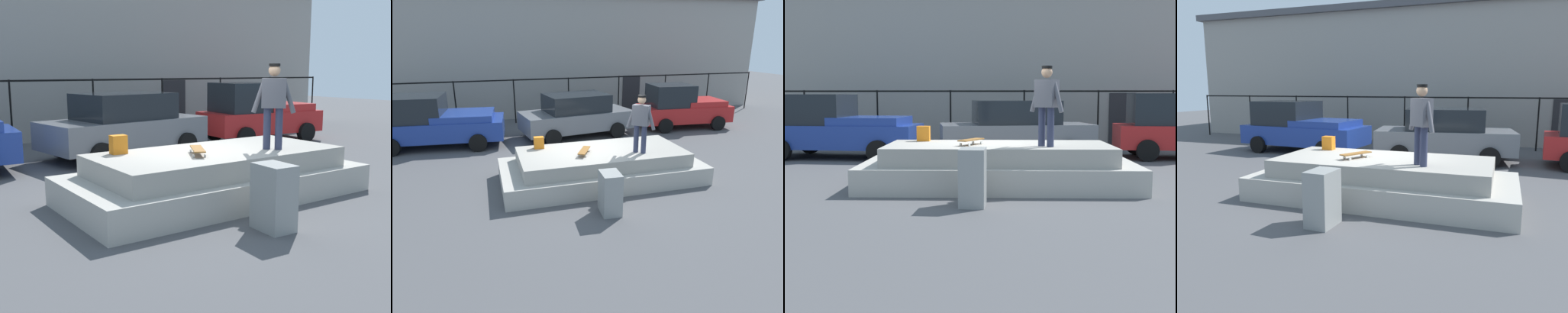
% 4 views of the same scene
% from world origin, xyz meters
% --- Properties ---
extents(ground_plane, '(60.00, 60.00, 0.00)m').
position_xyz_m(ground_plane, '(0.00, 0.00, 0.00)').
color(ground_plane, '#4C4C4F').
extents(concrete_ledge, '(5.69, 2.60, 0.89)m').
position_xyz_m(concrete_ledge, '(0.31, -0.42, 0.41)').
color(concrete_ledge, '#ADA89E').
rests_on(concrete_ledge, ground_plane).
extents(skateboarder, '(0.66, 0.64, 1.60)m').
position_xyz_m(skateboarder, '(1.25, -0.91, 1.81)').
color(skateboarder, '#2D334C').
rests_on(skateboarder, concrete_ledge).
extents(skateboard, '(0.54, 0.77, 0.12)m').
position_xyz_m(skateboard, '(-0.26, -0.59, 0.99)').
color(skateboard, brown).
rests_on(skateboard, concrete_ledge).
extents(backpack, '(0.29, 0.21, 0.34)m').
position_xyz_m(backpack, '(-1.36, 0.30, 1.06)').
color(backpack, orange).
rests_on(backpack, concrete_ledge).
extents(car_blue_pickup_near, '(4.92, 2.57, 1.94)m').
position_xyz_m(car_blue_pickup_near, '(-4.65, 4.62, 0.95)').
color(car_blue_pickup_near, navy).
rests_on(car_blue_pickup_near, ground_plane).
extents(car_grey_sedan_mid, '(4.75, 2.71, 1.76)m').
position_xyz_m(car_grey_sedan_mid, '(0.89, 4.55, 0.89)').
color(car_grey_sedan_mid, slate).
rests_on(car_grey_sedan_mid, ground_plane).
extents(utility_box, '(0.48, 0.63, 1.01)m').
position_xyz_m(utility_box, '(-0.16, -2.43, 0.50)').
color(utility_box, gray).
rests_on(utility_box, ground_plane).
extents(fence_row, '(24.06, 0.06, 2.10)m').
position_xyz_m(fence_row, '(-0.00, 7.68, 1.49)').
color(fence_row, black).
rests_on(fence_row, ground_plane).
extents(warehouse_building, '(25.95, 9.18, 6.25)m').
position_xyz_m(warehouse_building, '(0.00, 12.96, 3.13)').
color(warehouse_building, gray).
rests_on(warehouse_building, ground_plane).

